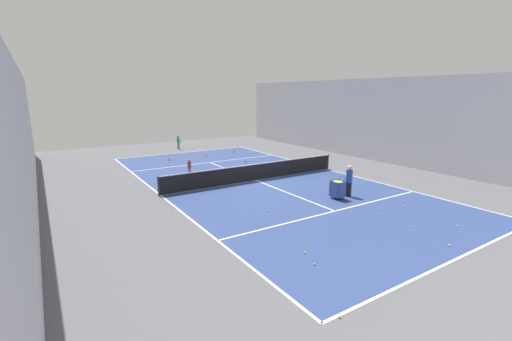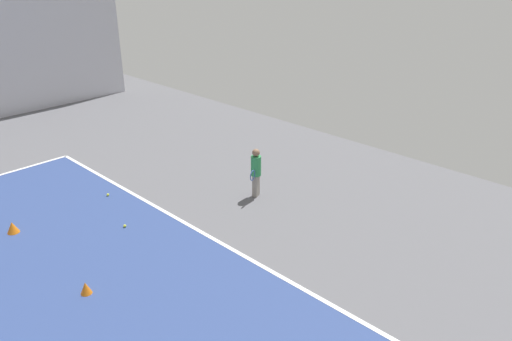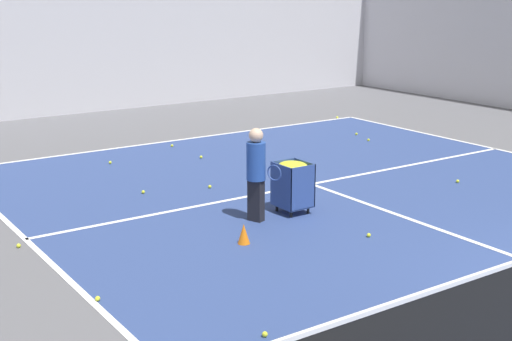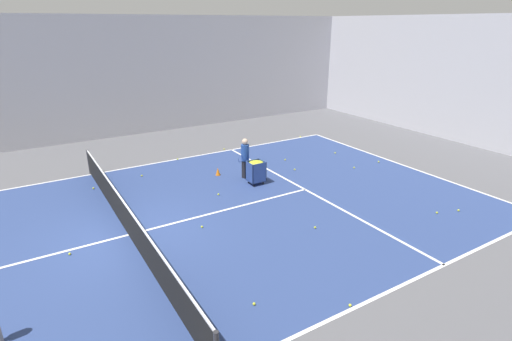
# 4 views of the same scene
# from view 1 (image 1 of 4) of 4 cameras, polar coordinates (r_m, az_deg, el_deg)

# --- Properties ---
(ground_plane) EXTENTS (39.23, 39.23, 0.00)m
(ground_plane) POSITION_cam_1_polar(r_m,az_deg,el_deg) (21.10, 0.00, -1.68)
(ground_plane) COLOR #5B5B60
(court_playing_area) EXTENTS (11.88, 24.29, 0.00)m
(court_playing_area) POSITION_cam_1_polar(r_m,az_deg,el_deg) (21.10, 0.00, -1.67)
(court_playing_area) COLOR navy
(court_playing_area) RESTS_ON ground
(line_baseline_near) EXTENTS (11.88, 0.10, 0.00)m
(line_baseline_near) POSITION_cam_1_polar(r_m,az_deg,el_deg) (31.79, -11.89, 2.97)
(line_baseline_near) COLOR white
(line_baseline_near) RESTS_ON ground
(line_baseline_far) EXTENTS (11.88, 0.10, 0.00)m
(line_baseline_far) POSITION_cam_1_polar(r_m,az_deg,el_deg) (13.21, 30.50, -12.55)
(line_baseline_far) COLOR white
(line_baseline_far) RESTS_ON ground
(line_sideline_left) EXTENTS (0.10, 24.29, 0.00)m
(line_sideline_left) POSITION_cam_1_polar(r_m,az_deg,el_deg) (24.72, 11.68, 0.22)
(line_sideline_left) COLOR white
(line_sideline_left) RESTS_ON ground
(line_sideline_right) EXTENTS (0.10, 24.29, 0.00)m
(line_sideline_right) POSITION_cam_1_polar(r_m,az_deg,el_deg) (18.70, -15.56, -4.05)
(line_sideline_right) COLOR white
(line_sideline_right) RESTS_ON ground
(line_service_near) EXTENTS (11.88, 0.10, 0.00)m
(line_service_near) POSITION_cam_1_polar(r_m,az_deg,el_deg) (26.83, -7.71, 1.35)
(line_service_near) COLOR white
(line_service_near) RESTS_ON ground
(line_service_far) EXTENTS (11.88, 0.10, 0.00)m
(line_service_far) POSITION_cam_1_polar(r_m,az_deg,el_deg) (16.12, 12.99, -6.61)
(line_service_far) COLOR white
(line_service_far) RESTS_ON ground
(line_centre_service) EXTENTS (0.10, 13.36, 0.00)m
(line_centre_service) POSITION_cam_1_polar(r_m,az_deg,el_deg) (21.10, 0.00, -1.66)
(line_centre_service) COLOR white
(line_centre_service) RESTS_ON ground
(hall_enclosure_left) EXTENTS (0.15, 35.53, 6.40)m
(hall_enclosure_left) POSITION_cam_1_polar(r_m,az_deg,el_deg) (28.40, 20.11, 7.83)
(hall_enclosure_left) COLOR silver
(hall_enclosure_left) RESTS_ON ground
(hall_enclosure_right) EXTENTS (0.15, 35.53, 6.40)m
(hall_enclosure_right) POSITION_cam_1_polar(r_m,az_deg,el_deg) (17.34, -33.99, 3.76)
(hall_enclosure_right) COLOR silver
(hall_enclosure_right) RESTS_ON ground
(tennis_net) EXTENTS (12.18, 0.10, 1.05)m
(tennis_net) POSITION_cam_1_polar(r_m,az_deg,el_deg) (20.97, 0.00, -0.23)
(tennis_net) COLOR #2D2D33
(tennis_net) RESTS_ON ground
(player_near_baseline) EXTENTS (0.38, 0.59, 1.33)m
(player_near_baseline) POSITION_cam_1_polar(r_m,az_deg,el_deg) (33.84, -12.83, 4.80)
(player_near_baseline) COLOR gray
(player_near_baseline) RESTS_ON ground
(coach_at_net) EXTENTS (0.45, 0.66, 1.66)m
(coach_at_net) POSITION_cam_1_polar(r_m,az_deg,el_deg) (18.33, 15.24, -1.30)
(coach_at_net) COLOR black
(coach_at_net) RESTS_ON ground
(child_midcourt) EXTENTS (0.26, 0.26, 1.12)m
(child_midcourt) POSITION_cam_1_polar(r_m,az_deg,el_deg) (22.56, -11.05, 0.71)
(child_midcourt) COLOR gray
(child_midcourt) RESTS_ON ground
(ball_cart) EXTENTS (0.55, 0.62, 0.95)m
(ball_cart) POSITION_cam_1_polar(r_m,az_deg,el_deg) (17.80, 13.48, -2.54)
(ball_cart) COLOR #2D478C
(ball_cart) RESTS_ON ground
(training_cone_0) EXTENTS (0.27, 0.27, 0.27)m
(training_cone_0) POSITION_cam_1_polar(r_m,az_deg,el_deg) (28.16, -14.29, 1.88)
(training_cone_0) COLOR orange
(training_cone_0) RESTS_ON ground
(training_cone_1) EXTENTS (0.20, 0.20, 0.33)m
(training_cone_1) POSITION_cam_1_polar(r_m,az_deg,el_deg) (19.65, 14.90, -2.70)
(training_cone_1) COLOR orange
(training_cone_1) RESTS_ON ground
(training_cone_2) EXTENTS (0.22, 0.22, 0.25)m
(training_cone_2) POSITION_cam_1_polar(r_m,az_deg,el_deg) (29.38, -8.30, 2.56)
(training_cone_2) COLOR orange
(training_cone_2) RESTS_ON ground
(training_cone_3) EXTENTS (0.22, 0.22, 0.32)m
(training_cone_3) POSITION_cam_1_polar(r_m,az_deg,el_deg) (30.96, -3.69, 3.25)
(training_cone_3) COLOR orange
(training_cone_3) RESTS_ON ground
(training_cone_4) EXTENTS (0.17, 0.17, 0.28)m
(training_cone_4) POSITION_cam_1_polar(r_m,az_deg,el_deg) (26.34, -1.79, 1.56)
(training_cone_4) COLOR orange
(training_cone_4) RESTS_ON ground
(tennis_ball_0) EXTENTS (0.07, 0.07, 0.07)m
(tennis_ball_0) POSITION_cam_1_polar(r_m,az_deg,el_deg) (14.76, 24.33, -9.15)
(tennis_ball_0) COLOR yellow
(tennis_ball_0) RESTS_ON ground
(tennis_ball_1) EXTENTS (0.07, 0.07, 0.07)m
(tennis_ball_1) POSITION_cam_1_polar(r_m,az_deg,el_deg) (14.07, 29.51, -10.78)
(tennis_ball_1) COLOR yellow
(tennis_ball_1) RESTS_ON ground
(tennis_ball_2) EXTENTS (0.07, 0.07, 0.07)m
(tennis_ball_2) POSITION_cam_1_polar(r_m,az_deg,el_deg) (16.11, 30.46, -7.99)
(tennis_ball_2) COLOR yellow
(tennis_ball_2) RESTS_ON ground
(tennis_ball_3) EXTENTS (0.07, 0.07, 0.07)m
(tennis_ball_3) POSITION_cam_1_polar(r_m,az_deg,el_deg) (9.12, 13.74, -22.60)
(tennis_ball_3) COLOR yellow
(tennis_ball_3) RESTS_ON ground
(tennis_ball_4) EXTENTS (0.07, 0.07, 0.07)m
(tennis_ball_4) POSITION_cam_1_polar(r_m,az_deg,el_deg) (18.84, 35.96, -5.85)
(tennis_ball_4) COLOR yellow
(tennis_ball_4) RESTS_ON ground
(tennis_ball_5) EXTENTS (0.07, 0.07, 0.07)m
(tennis_ball_5) POSITION_cam_1_polar(r_m,az_deg,el_deg) (15.65, -11.50, -7.00)
(tennis_ball_5) COLOR yellow
(tennis_ball_5) RESTS_ON ground
(tennis_ball_6) EXTENTS (0.07, 0.07, 0.07)m
(tennis_ball_6) POSITION_cam_1_polar(r_m,az_deg,el_deg) (17.71, 23.45, -5.48)
(tennis_ball_6) COLOR yellow
(tennis_ball_6) RESTS_ON ground
(tennis_ball_7) EXTENTS (0.07, 0.07, 0.07)m
(tennis_ball_7) POSITION_cam_1_polar(r_m,az_deg,el_deg) (17.66, -10.14, -4.65)
(tennis_ball_7) COLOR yellow
(tennis_ball_7) RESTS_ON ground
(tennis_ball_8) EXTENTS (0.07, 0.07, 0.07)m
(tennis_ball_8) POSITION_cam_1_polar(r_m,az_deg,el_deg) (30.50, -12.51, 2.59)
(tennis_ball_8) COLOR yellow
(tennis_ball_8) RESTS_ON ground
(tennis_ball_9) EXTENTS (0.07, 0.07, 0.07)m
(tennis_ball_9) POSITION_cam_1_polar(r_m,az_deg,el_deg) (22.35, -2.90, -0.77)
(tennis_ball_9) COLOR yellow
(tennis_ball_9) RESTS_ON ground
(tennis_ball_10) EXTENTS (0.07, 0.07, 0.07)m
(tennis_ball_10) POSITION_cam_1_polar(r_m,az_deg,el_deg) (16.92, 19.82, -6.01)
(tennis_ball_10) COLOR yellow
(tennis_ball_10) RESTS_ON ground
(tennis_ball_11) EXTENTS (0.07, 0.07, 0.07)m
(tennis_ball_11) POSITION_cam_1_polar(r_m,az_deg,el_deg) (11.24, 9.68, -15.12)
(tennis_ball_11) COLOR yellow
(tennis_ball_11) RESTS_ON ground
(tennis_ball_12) EXTENTS (0.07, 0.07, 0.07)m
(tennis_ball_12) POSITION_cam_1_polar(r_m,az_deg,el_deg) (22.60, 12.37, -0.91)
(tennis_ball_12) COLOR yellow
(tennis_ball_12) RESTS_ON ground
(tennis_ball_13) EXTENTS (0.07, 0.07, 0.07)m
(tennis_ball_13) POSITION_cam_1_polar(r_m,az_deg,el_deg) (29.80, -3.72, 2.64)
(tennis_ball_13) COLOR yellow
(tennis_ball_13) RESTS_ON ground
(tennis_ball_14) EXTENTS (0.07, 0.07, 0.07)m
(tennis_ball_14) POSITION_cam_1_polar(r_m,az_deg,el_deg) (22.19, 18.36, -1.52)
(tennis_ball_14) COLOR yellow
(tennis_ball_14) RESTS_ON ground
(tennis_ball_15) EXTENTS (0.07, 0.07, 0.07)m
(tennis_ball_15) POSITION_cam_1_polar(r_m,az_deg,el_deg) (19.03, 1.46, -3.17)
(tennis_ball_15) COLOR yellow
(tennis_ball_15) RESTS_ON ground
(tennis_ball_16) EXTENTS (0.07, 0.07, 0.07)m
(tennis_ball_16) POSITION_cam_1_polar(r_m,az_deg,el_deg) (15.68, 1.91, -6.70)
(tennis_ball_16) COLOR yellow
(tennis_ball_16) RESTS_ON ground
(tennis_ball_17) EXTENTS (0.07, 0.07, 0.07)m
(tennis_ball_17) POSITION_cam_1_polar(r_m,az_deg,el_deg) (19.03, 9.06, -3.33)
(tennis_ball_17) COLOR yellow
(tennis_ball_17) RESTS_ON ground
(tennis_ball_18) EXTENTS (0.07, 0.07, 0.07)m
(tennis_ball_18) POSITION_cam_1_polar(r_m,az_deg,el_deg) (20.96, 24.26, -2.82)
(tennis_ball_18) COLOR yellow
(tennis_ball_18) RESTS_ON ground
(tennis_ball_19) EXTENTS (0.07, 0.07, 0.07)m
(tennis_ball_19) POSITION_cam_1_polar(r_m,az_deg,el_deg) (11.92, 8.11, -13.36)
(tennis_ball_19) COLOR yellow
(tennis_ball_19) RESTS_ON ground
(tennis_ball_20) EXTENTS (0.07, 0.07, 0.07)m
(tennis_ball_20) POSITION_cam_1_polar(r_m,az_deg,el_deg) (30.51, -15.95, 2.41)
(tennis_ball_20) COLOR yellow
(tennis_ball_20) RESTS_ON ground
(tennis_ball_21) EXTENTS (0.07, 0.07, 0.07)m
(tennis_ball_21) POSITION_cam_1_polar(r_m,az_deg,el_deg) (23.75, 8.38, -0.08)
(tennis_ball_21) COLOR yellow
(tennis_ball_21) RESTS_ON ground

